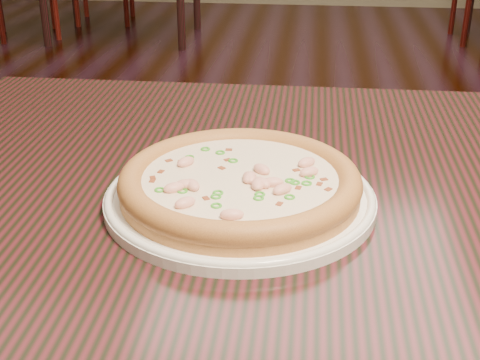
# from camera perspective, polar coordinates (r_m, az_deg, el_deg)

# --- Properties ---
(hero_table) EXTENTS (1.20, 0.80, 0.75)m
(hero_table) POSITION_cam_1_polar(r_m,az_deg,el_deg) (0.85, 8.46, -6.76)
(hero_table) COLOR black
(hero_table) RESTS_ON ground
(plate) EXTENTS (0.31, 0.31, 0.02)m
(plate) POSITION_cam_1_polar(r_m,az_deg,el_deg) (0.76, 0.00, -1.45)
(plate) COLOR white
(plate) RESTS_ON hero_table
(pizza) EXTENTS (0.27, 0.27, 0.03)m
(pizza) POSITION_cam_1_polar(r_m,az_deg,el_deg) (0.75, 0.00, -0.21)
(pizza) COLOR tan
(pizza) RESTS_ON plate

